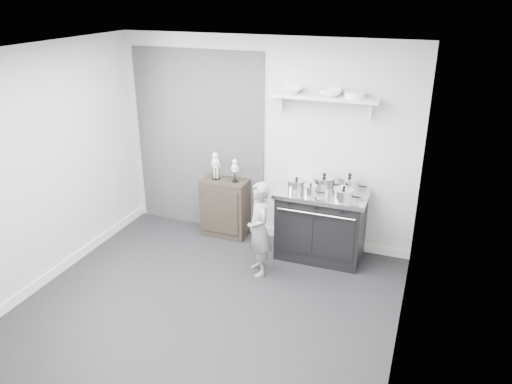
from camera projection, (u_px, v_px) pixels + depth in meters
ground at (209, 303)px, 5.51m from camera, size 4.00×4.00×0.00m
room_shell at (201, 158)px, 5.04m from camera, size 4.02×3.62×2.71m
wall_shelf at (324, 98)px, 5.93m from camera, size 1.30×0.26×0.24m
stove at (321, 224)px, 6.33m from camera, size 1.12×0.70×0.90m
side_cabinet at (226, 207)px, 6.91m from camera, size 0.62×0.36×0.81m
child at (259, 229)px, 5.89m from camera, size 0.48×0.51×1.17m
pot_front_left at (296, 185)px, 6.15m from camera, size 0.31×0.22×0.18m
pot_back_left at (324, 183)px, 6.21m from camera, size 0.37×0.28×0.21m
pot_back_right at (349, 184)px, 6.11m from camera, size 0.35×0.27×0.24m
pot_front_right at (343, 195)px, 5.88m from camera, size 0.33×0.24×0.19m
pot_front_center at (310, 190)px, 6.01m from camera, size 0.26×0.17×0.16m
skeleton_full at (216, 164)px, 6.71m from camera, size 0.12×0.08×0.43m
skeleton_torso at (235, 169)px, 6.63m from camera, size 0.10×0.07×0.36m
bowl_large at (290, 90)px, 6.04m from camera, size 0.29×0.29×0.07m
bowl_small at (330, 93)px, 5.88m from camera, size 0.27×0.27×0.09m
plate_stack at (355, 95)px, 5.79m from camera, size 0.24×0.24×0.06m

